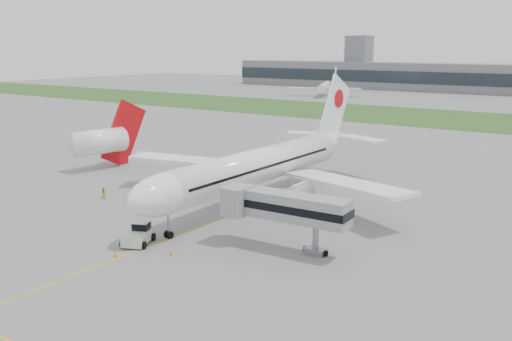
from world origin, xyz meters
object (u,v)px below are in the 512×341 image
Objects in this scene: airliner at (262,164)px; pushback_tug at (139,235)px; neighbor_aircraft at (103,141)px; ground_crew_near at (139,241)px; jet_bridge at (283,207)px.

airliner is 10.74× the size of pushback_tug.
airliner is 3.27× the size of neighbor_aircraft.
airliner is 24.67m from ground_crew_near.
airliner reaches higher than neighbor_aircraft.
pushback_tug is at bearing -66.44° from ground_crew_near.
pushback_tug is 1.54m from ground_crew_near.
jet_bridge is at bearing 3.34° from pushback_tug.
neighbor_aircraft reaches higher than pushback_tug.
jet_bridge is at bearing -49.23° from airliner.
airliner reaches higher than jet_bridge.
neighbor_aircraft reaches higher than jet_bridge.
jet_bridge reaches higher than ground_crew_near.
neighbor_aircraft is (-36.99, 26.74, 4.53)m from ground_crew_near.
pushback_tug is 3.33× the size of ground_crew_near.
jet_bridge is 53.89m from neighbor_aircraft.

